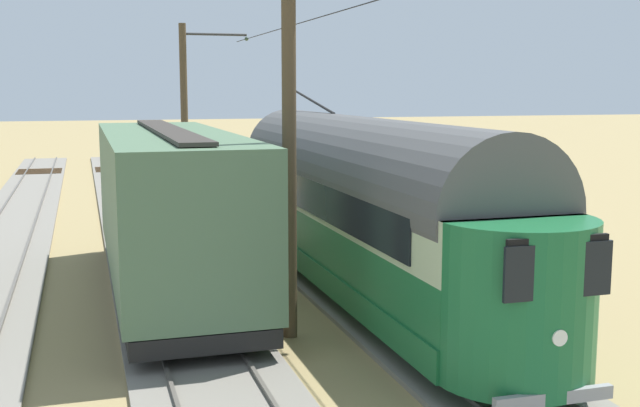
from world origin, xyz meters
TOP-DOWN VIEW (x-y plane):
  - ground_plane at (0.00, 0.00)m, footprint 220.00×220.00m
  - track_streetcar_siding at (-4.43, -0.31)m, footprint 2.80×80.00m
  - track_adjacent_siding at (0.00, -0.31)m, footprint 2.80×80.00m
  - vintage_streetcar at (-4.43, 0.65)m, footprint 2.65×16.70m
  - boxcar_adjacent at (-0.00, -0.60)m, footprint 2.96×11.50m
  - catenary_pole_foreground at (-1.99, -12.75)m, footprint 2.73×0.28m
  - catenary_pole_mid_near at (-1.99, 3.45)m, footprint 2.73×0.28m

SIDE VIEW (x-z plane):
  - ground_plane at x=0.00m, z-range 0.00..0.00m
  - track_streetcar_siding at x=-4.43m, z-range -0.04..0.14m
  - track_adjacent_siding at x=0.00m, z-range -0.04..0.14m
  - boxcar_adjacent at x=0.00m, z-range 0.24..4.09m
  - vintage_streetcar at x=-4.43m, z-range -0.12..4.63m
  - catenary_pole_foreground at x=-1.99m, z-range 0.16..7.60m
  - catenary_pole_mid_near at x=-1.99m, z-range 0.16..7.60m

